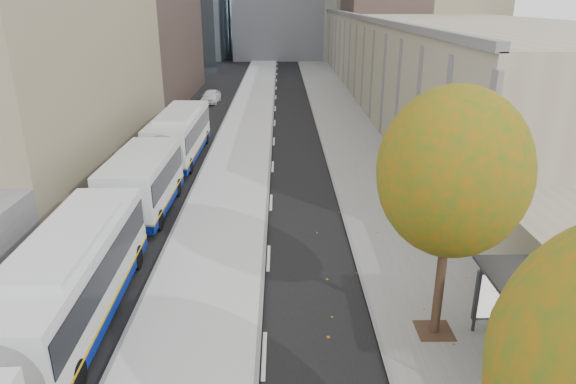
{
  "coord_description": "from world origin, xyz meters",
  "views": [
    {
      "loc": [
        -1.13,
        -0.3,
        9.72
      ],
      "look_at": [
        -0.85,
        18.87,
        2.5
      ],
      "focal_mm": 32.0,
      "sensor_mm": 36.0,
      "label": 1
    }
  ],
  "objects_px": {
    "bus_near": "(14,359)",
    "bus_far": "(167,151)",
    "bus_shelter": "(545,309)",
    "distant_car": "(211,96)"
  },
  "relations": [
    {
      "from": "bus_shelter",
      "to": "distant_car",
      "type": "bearing_deg",
      "value": 109.01
    },
    {
      "from": "bus_far",
      "to": "distant_car",
      "type": "xyz_separation_m",
      "value": [
        -0.4,
        22.84,
        -0.92
      ]
    },
    {
      "from": "bus_far",
      "to": "distant_car",
      "type": "distance_m",
      "value": 22.86
    },
    {
      "from": "bus_far",
      "to": "distant_car",
      "type": "relative_size",
      "value": 4.51
    },
    {
      "from": "bus_near",
      "to": "distant_car",
      "type": "xyz_separation_m",
      "value": [
        -0.48,
        40.99,
        -0.9
      ]
    },
    {
      "from": "bus_shelter",
      "to": "bus_near",
      "type": "bearing_deg",
      "value": -175.79
    },
    {
      "from": "bus_shelter",
      "to": "bus_near",
      "type": "height_order",
      "value": "bus_near"
    },
    {
      "from": "bus_near",
      "to": "bus_far",
      "type": "xyz_separation_m",
      "value": [
        -0.08,
        18.16,
        0.02
      ]
    },
    {
      "from": "distant_car",
      "to": "bus_shelter",
      "type": "bearing_deg",
      "value": -66.46
    },
    {
      "from": "bus_shelter",
      "to": "bus_far",
      "type": "relative_size",
      "value": 0.25
    }
  ]
}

